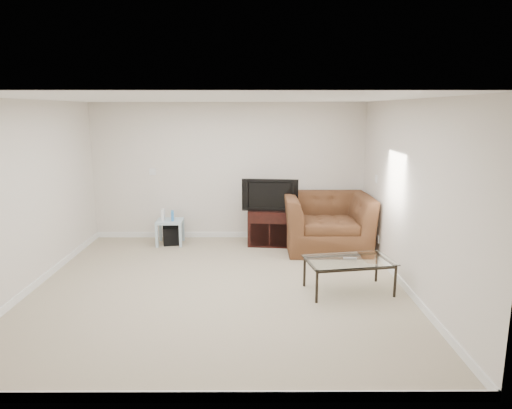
{
  "coord_description": "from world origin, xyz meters",
  "views": [
    {
      "loc": [
        0.48,
        -5.84,
        2.36
      ],
      "look_at": [
        0.5,
        1.2,
        0.9
      ],
      "focal_mm": 32.0,
      "sensor_mm": 36.0,
      "label": 1
    }
  ],
  "objects_px": {
    "subwoofer": "(172,235)",
    "coffee_table": "(348,276)",
    "tv_stand": "(270,227)",
    "recliner": "(327,213)",
    "television": "(270,194)",
    "side_table": "(170,232)"
  },
  "relations": [
    {
      "from": "television",
      "to": "coffee_table",
      "type": "distance_m",
      "value": 2.47
    },
    {
      "from": "subwoofer",
      "to": "side_table",
      "type": "bearing_deg",
      "value": -144.11
    },
    {
      "from": "tv_stand",
      "to": "side_table",
      "type": "height_order",
      "value": "tv_stand"
    },
    {
      "from": "side_table",
      "to": "television",
      "type": "bearing_deg",
      "value": -1.01
    },
    {
      "from": "tv_stand",
      "to": "subwoofer",
      "type": "relative_size",
      "value": 2.4
    },
    {
      "from": "side_table",
      "to": "coffee_table",
      "type": "height_order",
      "value": "same"
    },
    {
      "from": "television",
      "to": "tv_stand",
      "type": "bearing_deg",
      "value": 90.39
    },
    {
      "from": "television",
      "to": "side_table",
      "type": "height_order",
      "value": "television"
    },
    {
      "from": "tv_stand",
      "to": "coffee_table",
      "type": "height_order",
      "value": "tv_stand"
    },
    {
      "from": "tv_stand",
      "to": "television",
      "type": "relative_size",
      "value": 0.84
    },
    {
      "from": "subwoofer",
      "to": "coffee_table",
      "type": "height_order",
      "value": "coffee_table"
    },
    {
      "from": "television",
      "to": "subwoofer",
      "type": "xyz_separation_m",
      "value": [
        -1.76,
        0.05,
        -0.76
      ]
    },
    {
      "from": "tv_stand",
      "to": "coffee_table",
      "type": "distance_m",
      "value": 2.4
    },
    {
      "from": "television",
      "to": "subwoofer",
      "type": "relative_size",
      "value": 2.87
    },
    {
      "from": "tv_stand",
      "to": "television",
      "type": "height_order",
      "value": "television"
    },
    {
      "from": "recliner",
      "to": "tv_stand",
      "type": "bearing_deg",
      "value": 163.15
    },
    {
      "from": "tv_stand",
      "to": "recliner",
      "type": "xyz_separation_m",
      "value": [
        0.96,
        -0.29,
        0.32
      ]
    },
    {
      "from": "subwoofer",
      "to": "coffee_table",
      "type": "bearing_deg",
      "value": -39.2
    },
    {
      "from": "tv_stand",
      "to": "recliner",
      "type": "bearing_deg",
      "value": -10.9
    },
    {
      "from": "recliner",
      "to": "coffee_table",
      "type": "xyz_separation_m",
      "value": [
        -0.0,
        -1.91,
        -0.42
      ]
    },
    {
      "from": "tv_stand",
      "to": "recliner",
      "type": "height_order",
      "value": "recliner"
    },
    {
      "from": "side_table",
      "to": "recliner",
      "type": "distance_m",
      "value": 2.8
    }
  ]
}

